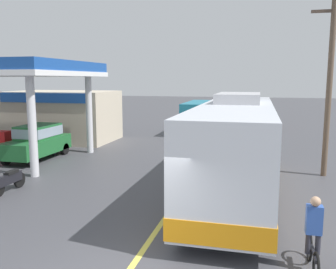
% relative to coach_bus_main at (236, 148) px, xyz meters
% --- Properties ---
extents(ground, '(120.00, 120.00, 0.00)m').
position_rel_coach_bus_main_xyz_m(ground, '(-1.90, 13.40, -1.72)').
color(ground, '#424247').
extents(lane_divider_stripe, '(0.16, 50.00, 0.01)m').
position_rel_coach_bus_main_xyz_m(lane_divider_stripe, '(-1.90, 8.40, -1.72)').
color(lane_divider_stripe, '#D8CC4C').
rests_on(lane_divider_stripe, ground).
extents(coach_bus_main, '(2.60, 11.04, 3.69)m').
position_rel_coach_bus_main_xyz_m(coach_bus_main, '(0.00, 0.00, 0.00)').
color(coach_bus_main, silver).
rests_on(coach_bus_main, ground).
extents(gas_station_roadside, '(9.10, 11.95, 5.10)m').
position_rel_coach_bus_main_xyz_m(gas_station_roadside, '(-12.35, 7.25, 0.91)').
color(gas_station_roadside, '#194799').
rests_on(gas_station_roadside, ground).
extents(car_at_pump, '(1.70, 4.20, 1.82)m').
position_rel_coach_bus_main_xyz_m(car_at_pump, '(-10.56, 3.48, -0.71)').
color(car_at_pump, '#1E602D').
rests_on(car_at_pump, ground).
extents(minibus_opposing_lane, '(2.04, 6.13, 2.44)m').
position_rel_coach_bus_main_xyz_m(minibus_opposing_lane, '(-3.74, 14.96, -0.25)').
color(minibus_opposing_lane, teal).
rests_on(minibus_opposing_lane, ground).
extents(cyclist_on_shoulder, '(0.34, 1.82, 1.72)m').
position_rel_coach_bus_main_xyz_m(cyclist_on_shoulder, '(2.04, -5.13, -0.94)').
color(cyclist_on_shoulder, black).
rests_on(cyclist_on_shoulder, ground).
extents(motorcycle_parked_forecourt, '(0.55, 1.80, 0.92)m').
position_rel_coach_bus_main_xyz_m(motorcycle_parked_forecourt, '(-8.26, -1.81, -1.28)').
color(motorcycle_parked_forecourt, black).
rests_on(motorcycle_parked_forecourt, ground).
extents(pedestrian_near_pump, '(0.55, 0.22, 1.66)m').
position_rel_coach_bus_main_xyz_m(pedestrian_near_pump, '(-10.34, 4.60, -0.79)').
color(pedestrian_near_pump, '#33333F').
rests_on(pedestrian_near_pump, ground).
extents(car_trailing_behind_bus, '(1.70, 4.20, 1.82)m').
position_rel_coach_bus_main_xyz_m(car_trailing_behind_bus, '(0.37, 19.61, -0.71)').
color(car_trailing_behind_bus, maroon).
rests_on(car_trailing_behind_bus, ground).
extents(utility_pole_roadside, '(1.80, 0.24, 7.62)m').
position_rel_coach_bus_main_xyz_m(utility_pole_roadside, '(3.65, 3.59, 2.27)').
color(utility_pole_roadside, brown).
rests_on(utility_pole_roadside, ground).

